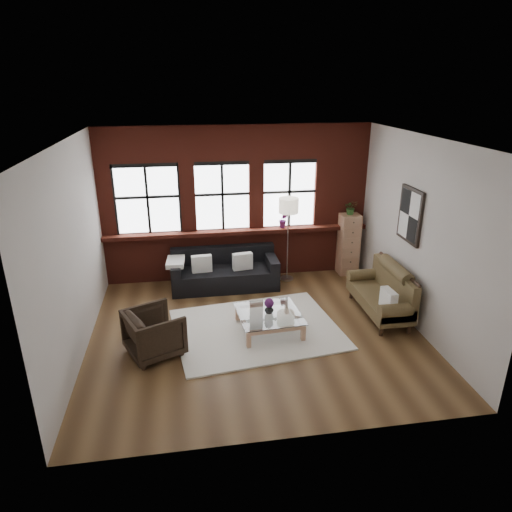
{
  "coord_description": "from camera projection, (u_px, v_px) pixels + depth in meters",
  "views": [
    {
      "loc": [
        -1.07,
        -6.68,
        4.02
      ],
      "look_at": [
        0.1,
        0.6,
        1.15
      ],
      "focal_mm": 32.0,
      "sensor_mm": 36.0,
      "label": 1
    }
  ],
  "objects": [
    {
      "name": "ceiling",
      "position": [
        256.0,
        139.0,
        6.6
      ],
      "size": [
        5.5,
        5.5,
        0.0
      ],
      "primitive_type": "plane",
      "rotation": [
        3.14,
        0.0,
        0.0
      ],
      "color": "white",
      "rests_on": "ground"
    },
    {
      "name": "wall_left",
      "position": [
        73.0,
        253.0,
        6.77
      ],
      "size": [
        0.0,
        5.0,
        5.0
      ],
      "primitive_type": "plane",
      "rotation": [
        1.57,
        0.0,
        1.57
      ],
      "color": "beige",
      "rests_on": "ground"
    },
    {
      "name": "shag_rug",
      "position": [
        257.0,
        329.0,
        7.82
      ],
      "size": [
        2.98,
        2.47,
        0.03
      ],
      "primitive_type": "cube",
      "rotation": [
        0.0,
        0.0,
        0.13
      ],
      "color": "white",
      "rests_on": "floor"
    },
    {
      "name": "wall_right",
      "position": [
        419.0,
        235.0,
        7.59
      ],
      "size": [
        0.0,
        5.0,
        5.0
      ],
      "primitive_type": "plane",
      "rotation": [
        1.57,
        0.0,
        -1.57
      ],
      "color": "beige",
      "rests_on": "ground"
    },
    {
      "name": "potted_plant_top",
      "position": [
        351.0,
        207.0,
        9.62
      ],
      "size": [
        0.31,
        0.28,
        0.31
      ],
      "primitive_type": "imported",
      "rotation": [
        0.0,
        0.0,
        -0.17
      ],
      "color": "#2D5923",
      "rests_on": "drawer_chest"
    },
    {
      "name": "pillow_b",
      "position": [
        242.0,
        261.0,
        9.21
      ],
      "size": [
        0.42,
        0.2,
        0.34
      ],
      "primitive_type": "cube",
      "rotation": [
        0.0,
        0.0,
        0.15
      ],
      "color": "white",
      "rests_on": "dark_sofa"
    },
    {
      "name": "armchair",
      "position": [
        154.0,
        333.0,
        7.03
      ],
      "size": [
        1.05,
        1.04,
        0.73
      ],
      "primitive_type": "imported",
      "rotation": [
        0.0,
        0.0,
        1.99
      ],
      "color": "black",
      "rests_on": "floor"
    },
    {
      "name": "flowers",
      "position": [
        269.0,
        303.0,
        7.61
      ],
      "size": [
        0.16,
        0.16,
        0.16
      ],
      "primitive_type": "sphere",
      "color": "#5E2161",
      "rests_on": "vase"
    },
    {
      "name": "floor_lamp",
      "position": [
        288.0,
        237.0,
        9.46
      ],
      "size": [
        0.4,
        0.4,
        1.93
      ],
      "primitive_type": null,
      "color": "#A5A5A8",
      "rests_on": "floor"
    },
    {
      "name": "window_left",
      "position": [
        148.0,
        200.0,
        9.11
      ],
      "size": [
        1.38,
        0.1,
        1.5
      ],
      "primitive_type": null,
      "color": "black",
      "rests_on": "brick_backwall"
    },
    {
      "name": "pillow_a",
      "position": [
        202.0,
        264.0,
        9.09
      ],
      "size": [
        0.41,
        0.17,
        0.34
      ],
      "primitive_type": "cube",
      "rotation": [
        0.0,
        0.0,
        0.09
      ],
      "color": "white",
      "rests_on": "dark_sofa"
    },
    {
      "name": "window_right",
      "position": [
        289.0,
        195.0,
        9.54
      ],
      "size": [
        1.38,
        0.1,
        1.5
      ],
      "primitive_type": null,
      "color": "black",
      "rests_on": "brick_backwall"
    },
    {
      "name": "window_mid",
      "position": [
        222.0,
        198.0,
        9.34
      ],
      "size": [
        1.38,
        0.1,
        1.5
      ],
      "primitive_type": null,
      "color": "black",
      "rests_on": "brick_backwall"
    },
    {
      "name": "coffee_table",
      "position": [
        269.0,
        322.0,
        7.74
      ],
      "size": [
        1.11,
        1.11,
        0.35
      ],
      "primitive_type": null,
      "rotation": [
        0.0,
        0.0,
        0.07
      ],
      "color": "tan",
      "rests_on": "shag_rug"
    },
    {
      "name": "vintage_settee",
      "position": [
        380.0,
        292.0,
        8.18
      ],
      "size": [
        0.74,
        1.68,
        0.89
      ],
      "primitive_type": null,
      "color": "brown",
      "rests_on": "floor"
    },
    {
      "name": "drawer_chest",
      "position": [
        348.0,
        244.0,
        9.91
      ],
      "size": [
        0.41,
        0.41,
        1.34
      ],
      "primitive_type": "cube",
      "color": "tan",
      "rests_on": "floor"
    },
    {
      "name": "brick_backwall",
      "position": [
        237.0,
        204.0,
        9.43
      ],
      "size": [
        5.5,
        0.12,
        3.2
      ],
      "primitive_type": null,
      "color": "maroon",
      "rests_on": "floor"
    },
    {
      "name": "vase",
      "position": [
        269.0,
        309.0,
        7.65
      ],
      "size": [
        0.16,
        0.16,
        0.16
      ],
      "primitive_type": "imported",
      "rotation": [
        0.0,
        0.0,
        -0.05
      ],
      "color": "#B2B2B2",
      "rests_on": "coffee_table"
    },
    {
      "name": "wall_poster",
      "position": [
        410.0,
        215.0,
        7.77
      ],
      "size": [
        0.05,
        0.74,
        0.94
      ],
      "primitive_type": null,
      "color": "black",
      "rests_on": "wall_right"
    },
    {
      "name": "floor",
      "position": [
        256.0,
        332.0,
        7.76
      ],
      "size": [
        5.5,
        5.5,
        0.0
      ],
      "primitive_type": "plane",
      "color": "#51361D",
      "rests_on": "ground"
    },
    {
      "name": "sill_ledge",
      "position": [
        238.0,
        231.0,
        9.55
      ],
      "size": [
        5.5,
        0.3,
        0.08
      ],
      "primitive_type": "cube",
      "color": "maroon",
      "rests_on": "brick_backwall"
    },
    {
      "name": "wall_back",
      "position": [
        237.0,
        204.0,
        9.48
      ],
      "size": [
        5.5,
        0.0,
        5.5
      ],
      "primitive_type": "plane",
      "rotation": [
        1.57,
        0.0,
        0.0
      ],
      "color": "beige",
      "rests_on": "ground"
    },
    {
      "name": "wall_front",
      "position": [
        293.0,
        321.0,
        4.88
      ],
      "size": [
        5.5,
        0.0,
        5.5
      ],
      "primitive_type": "plane",
      "rotation": [
        -1.57,
        0.0,
        0.0
      ],
      "color": "beige",
      "rests_on": "ground"
    },
    {
      "name": "dark_sofa",
      "position": [
        225.0,
        269.0,
        9.32
      ],
      "size": [
        2.15,
        0.87,
        0.78
      ],
      "primitive_type": null,
      "color": "black",
      "rests_on": "floor"
    },
    {
      "name": "pillow_settee",
      "position": [
        388.0,
        299.0,
        7.66
      ],
      "size": [
        0.16,
        0.39,
        0.34
      ],
      "primitive_type": "cube",
      "rotation": [
        0.0,
        0.0,
        0.06
      ],
      "color": "white",
      "rests_on": "vintage_settee"
    },
    {
      "name": "sill_plant",
      "position": [
        283.0,
        220.0,
        9.58
      ],
      "size": [
        0.22,
        0.19,
        0.35
      ],
      "primitive_type": "imported",
      "rotation": [
        0.0,
        0.0,
        -0.19
      ],
      "color": "#5E2161",
      "rests_on": "sill_ledge"
    }
  ]
}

